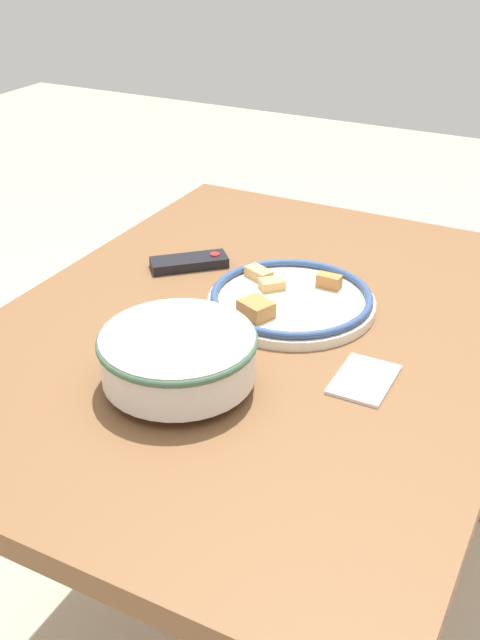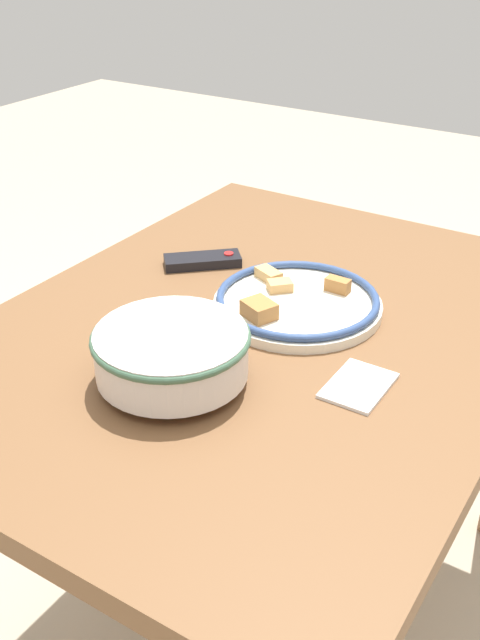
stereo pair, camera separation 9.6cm
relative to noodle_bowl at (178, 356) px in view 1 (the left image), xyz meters
The scene contains 6 objects.
ground_plane 0.83m from the noodle_bowl, ahead, with size 8.00×8.00×0.00m, color #B7A88E.
dining_table 0.27m from the noodle_bowl, ahead, with size 1.18×0.89×0.74m.
noodle_bowl is the anchor object (origin of this frame).
food_plate 0.31m from the noodle_bowl, ahead, with size 0.31×0.31×0.05m.
tv_remote 0.42m from the noodle_bowl, 28.45° to the left, with size 0.14×0.15×0.02m.
folded_napkin 0.29m from the noodle_bowl, 60.79° to the right, with size 0.12×0.09×0.01m.
Camera 1 is at (-1.03, -0.50, 1.41)m, focal length 42.00 mm.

